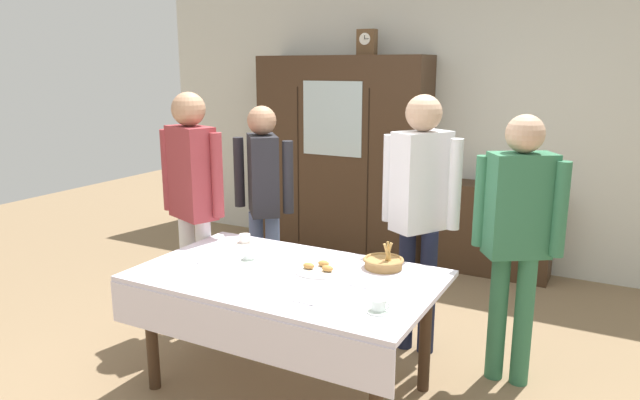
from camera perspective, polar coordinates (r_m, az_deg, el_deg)
ground_plane at (r=3.80m, az=-1.49°, el=-16.72°), size 12.00×12.00×0.00m
back_wall at (r=5.78m, az=11.65°, el=7.47°), size 6.40×0.10×2.70m
dining_table at (r=3.34m, az=-3.57°, el=-8.96°), size 1.71×1.03×0.73m
wall_cabinet at (r=5.87m, az=2.19°, el=4.34°), size 1.75×0.46×1.99m
mantel_clock at (r=5.70m, az=4.66°, el=15.29°), size 0.18×0.11×0.24m
bookshelf_low at (r=5.56m, az=16.78°, el=-2.82°), size 1.03×0.35×0.84m
book_stack at (r=5.46m, az=17.08°, el=1.70°), size 0.17×0.22×0.06m
tea_cup_mid_right at (r=2.85m, az=5.80°, el=-10.38°), size 0.13×0.13×0.06m
tea_cup_far_right at (r=3.90m, az=-7.43°, el=-3.90°), size 0.13×0.13×0.06m
tea_cup_back_edge at (r=3.56m, az=-7.00°, el=-5.53°), size 0.13×0.13×0.06m
bread_basket at (r=3.42m, az=6.31°, el=-6.14°), size 0.24×0.24×0.16m
pastry_plate at (r=3.36m, az=-0.09°, el=-6.84°), size 0.28×0.28×0.05m
spoon_front_edge at (r=2.92m, az=-1.36°, el=-10.20°), size 0.12×0.02×0.01m
spoon_mid_left at (r=3.58m, az=-12.30°, el=-6.01°), size 0.12×0.02×0.01m
spoon_near_left at (r=3.13m, az=4.11°, el=-8.59°), size 0.12×0.02×0.01m
person_behind_table_right at (r=4.11m, az=-12.49°, el=1.06°), size 0.52×0.31×1.72m
person_by_cabinet at (r=3.77m, az=9.89°, el=0.10°), size 0.52×0.41×1.72m
person_behind_table_left at (r=4.38m, az=-5.63°, el=0.98°), size 0.52×0.40×1.61m
person_near_right_end at (r=3.54m, az=18.97°, el=-2.35°), size 0.52×0.36×1.63m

